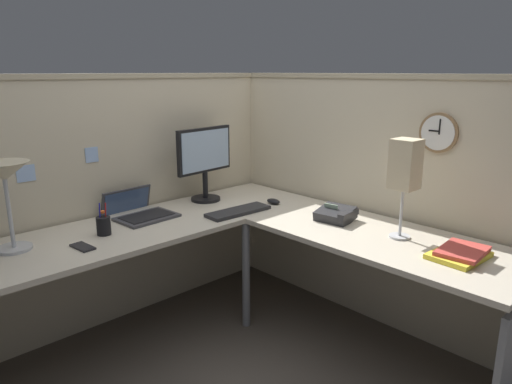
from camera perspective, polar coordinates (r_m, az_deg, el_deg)
The scene contains 17 objects.
ground_plane at distance 2.95m, azimuth -1.39°, elevation -18.12°, with size 6.80×6.80×0.00m, color #4C443D.
cubicle_wall_back at distance 3.12m, azimuth -17.42°, elevation -1.03°, with size 2.57×0.12×1.58m.
cubicle_wall_right at distance 3.09m, azimuth 13.93°, elevation -0.89°, with size 0.12×2.37×1.58m.
desk at distance 2.54m, azimuth -3.20°, elevation -7.71°, with size 2.35×2.15×0.73m.
monitor at distance 3.17m, azimuth -6.27°, elevation 4.10°, with size 0.46×0.20×0.50m.
laptop at distance 2.97m, azimuth -14.24°, elevation -2.33°, with size 0.36×0.40×0.22m.
keyboard at distance 2.93m, azimuth -2.18°, elevation -2.37°, with size 0.43×0.14×0.02m, color #232326.
computer_mouse at distance 3.13m, azimuth 2.14°, elevation -1.14°, with size 0.06×0.10×0.03m, color black.
desk_lamp_dome at distance 2.54m, azimuth -28.34°, elevation 1.43°, with size 0.24×0.24×0.44m.
pen_cup at distance 2.67m, azimuth -18.11°, elevation -3.89°, with size 0.08×0.08×0.18m.
cell_phone at distance 2.52m, azimuth -20.40°, elevation -6.30°, with size 0.07×0.14×0.01m, color black.
office_phone at distance 2.81m, azimuth 9.80°, elevation -2.76°, with size 0.22×0.23×0.11m.
book_stack at distance 2.45m, azimuth 23.66°, elevation -6.89°, with size 0.30×0.23×0.04m.
desk_lamp_paper at distance 2.53m, azimuth 17.74°, elevation 2.89°, with size 0.13×0.13×0.53m.
wall_clock at distance 2.76m, azimuth 21.43°, elevation 6.76°, with size 0.04×0.22×0.22m.
pinned_note_leftmost at distance 2.95m, azimuth -19.42°, elevation 4.30°, with size 0.08×0.00×0.09m, color #99B7E5.
pinned_note_rightmost at distance 2.83m, azimuth -26.29°, elevation 2.04°, with size 0.10×0.00×0.09m, color #99B7E5.
Camera 1 is at (-1.67, -1.84, 1.59)m, focal length 32.77 mm.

